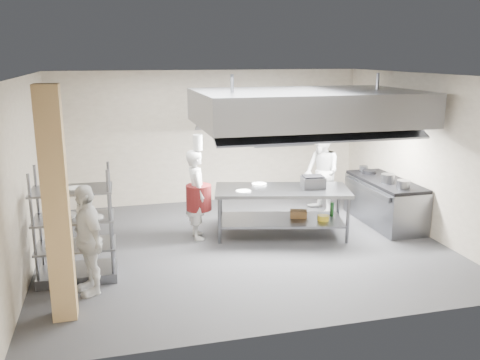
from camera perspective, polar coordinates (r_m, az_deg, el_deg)
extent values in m
plane|color=#29292A|center=(9.21, 0.37, -7.30)|extent=(7.00, 7.00, 0.00)
plane|color=silver|center=(8.59, 0.40, 11.71)|extent=(7.00, 7.00, 0.00)
plane|color=tan|center=(11.65, -3.39, 4.85)|extent=(7.00, 0.00, 7.00)
plane|color=tan|center=(8.60, -22.80, 0.52)|extent=(0.00, 6.00, 6.00)
plane|color=tan|center=(10.23, 19.73, 2.78)|extent=(0.00, 6.00, 6.00)
cube|color=#E0B373|center=(6.69, -19.92, -2.82)|extent=(0.30, 0.30, 3.00)
cube|color=gray|center=(9.42, 7.51, 8.12)|extent=(4.00, 2.50, 0.60)
cube|color=white|center=(9.16, 2.18, 6.06)|extent=(1.60, 0.12, 0.04)
cube|color=white|center=(9.82, 12.36, 6.28)|extent=(1.60, 0.12, 0.04)
cube|color=gray|center=(11.97, 5.27, 5.06)|extent=(1.50, 0.28, 0.04)
cube|color=gray|center=(9.46, 4.73, -1.15)|extent=(2.64, 1.58, 0.06)
cube|color=slate|center=(9.63, 4.67, -4.48)|extent=(2.43, 1.44, 0.04)
cube|color=gray|center=(10.66, 15.90, -2.48)|extent=(0.80, 2.00, 0.84)
cube|color=black|center=(10.55, 16.06, -0.13)|extent=(0.78, 1.96, 0.06)
imported|color=silver|center=(9.36, -4.88, -1.60)|extent=(0.41, 0.62, 1.67)
imported|color=silver|center=(10.98, 9.14, 0.86)|extent=(0.79, 0.95, 1.77)
imported|color=white|center=(7.51, -16.76, -6.41)|extent=(0.69, 1.01, 1.60)
cube|color=slate|center=(9.57, 8.20, -0.26)|extent=(0.45, 0.36, 0.20)
cube|color=olive|center=(9.72, 6.59, -3.80)|extent=(0.37, 0.31, 0.14)
cylinder|color=gray|center=(10.27, 16.26, 0.17)|extent=(0.26, 0.26, 0.18)
cylinder|color=white|center=(8.09, -17.94, -6.83)|extent=(0.28, 0.28, 0.05)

